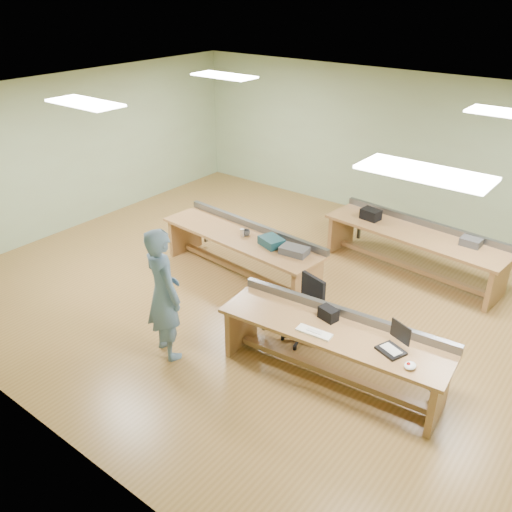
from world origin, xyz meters
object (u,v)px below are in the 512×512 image
object	(u,v)px
camera_bag	(328,314)
task_chair	(303,318)
workbench_back	(415,242)
laptop_base	(391,351)
parts_bin_teal	(271,242)
drinks_can	(242,233)
mug	(246,233)
parts_bin_grey	(294,251)
workbench_mid	(242,245)
person	(164,294)
workbench_front	(333,341)

from	to	relation	value
camera_bag	task_chair	size ratio (longest dim) A/B	0.25
workbench_back	laptop_base	xyz separation A→B (m)	(1.09, -3.28, 0.20)
parts_bin_teal	drinks_can	bearing A→B (deg)	-178.01
task_chair	parts_bin_teal	world-z (taller)	task_chair
workbench_back	task_chair	bearing A→B (deg)	-92.61
parts_bin_teal	mug	bearing A→B (deg)	175.83
parts_bin_grey	workbench_mid	bearing A→B (deg)	177.72
person	mug	size ratio (longest dim) A/B	14.41
task_chair	camera_bag	bearing A→B (deg)	-14.90
parts_bin_grey	mug	size ratio (longest dim) A/B	3.31
person	parts_bin_teal	world-z (taller)	person
workbench_back	parts_bin_grey	distance (m)	2.26
parts_bin_teal	drinks_can	xyz separation A→B (m)	(-0.58, -0.02, -0.00)
laptop_base	camera_bag	distance (m)	0.92
parts_bin_grey	drinks_can	bearing A→B (deg)	179.71
workbench_front	parts_bin_teal	bearing A→B (deg)	139.87
person	drinks_can	xyz separation A→B (m)	(-0.53, 2.25, -0.11)
workbench_mid	drinks_can	distance (m)	0.26
workbench_back	camera_bag	bearing A→B (deg)	-81.29
camera_bag	task_chair	xyz separation A→B (m)	(-0.58, 0.34, -0.48)
workbench_mid	parts_bin_teal	bearing A→B (deg)	3.01
workbench_back	mug	size ratio (longest dim) A/B	24.93
drinks_can	laptop_base	bearing A→B (deg)	-22.49
workbench_front	parts_bin_grey	xyz separation A→B (m)	(-1.51, 1.35, 0.25)
workbench_mid	mug	bearing A→B (deg)	22.24
workbench_front	laptop_base	xyz separation A→B (m)	(0.75, -0.01, 0.21)
workbench_mid	workbench_back	world-z (taller)	same
person	parts_bin_grey	distance (m)	2.31
parts_bin_teal	parts_bin_grey	size ratio (longest dim) A/B	0.90
task_chair	mug	xyz separation A→B (m)	(-1.77, 0.95, 0.45)
laptop_base	mug	world-z (taller)	mug
person	workbench_back	bearing A→B (deg)	-94.07
parts_bin_grey	mug	xyz separation A→B (m)	(-1.00, 0.07, -0.01)
laptop_base	person	bearing A→B (deg)	-141.21
mug	parts_bin_grey	bearing A→B (deg)	-3.73
workbench_mid	mug	xyz separation A→B (m)	(0.07, 0.02, 0.24)
parts_bin_teal	drinks_can	distance (m)	0.58
workbench_front	laptop_base	distance (m)	0.78
workbench_back	drinks_can	distance (m)	2.93
laptop_base	workbench_mid	bearing A→B (deg)	178.07
parts_bin_teal	camera_bag	bearing A→B (deg)	-34.75
drinks_can	workbench_front	bearing A→B (deg)	-27.99
laptop_base	parts_bin_grey	distance (m)	2.63
laptop_base	task_chair	world-z (taller)	task_chair
laptop_base	parts_bin_teal	distance (m)	3.04
person	drinks_can	bearing A→B (deg)	-59.01
laptop_base	task_chair	distance (m)	1.61
laptop_base	parts_bin_teal	bearing A→B (deg)	173.86
workbench_front	task_chair	size ratio (longest dim) A/B	3.09
laptop_base	parts_bin_grey	bearing A→B (deg)	169.84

